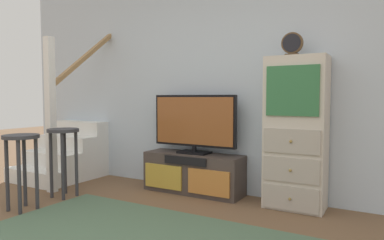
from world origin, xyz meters
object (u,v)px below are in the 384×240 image
object	(u,v)px
television	(194,122)
desk_clock	(292,44)
side_cabinet	(296,133)
media_console	(193,173)
bar_stool_near	(21,155)
bar_stool_far	(63,147)

from	to	relation	value
television	desk_clock	world-z (taller)	desk_clock
television	side_cabinet	distance (m)	1.17
media_console	desk_clock	distance (m)	1.79
bar_stool_near	bar_stool_far	distance (m)	0.52
bar_stool_near	bar_stool_far	world-z (taller)	bar_stool_far
side_cabinet	media_console	bearing A→B (deg)	-179.50
media_console	desk_clock	world-z (taller)	desk_clock
media_console	bar_stool_far	world-z (taller)	bar_stool_far
television	desk_clock	xyz separation A→B (m)	(1.12, -0.03, 0.81)
television	bar_stool_far	xyz separation A→B (m)	(-1.16, -0.89, -0.26)
desk_clock	bar_stool_near	distance (m)	2.85
side_cabinet	bar_stool_near	distance (m)	2.70
media_console	side_cabinet	world-z (taller)	side_cabinet
media_console	bar_stool_far	distance (m)	1.48
desk_clock	bar_stool_near	world-z (taller)	desk_clock
side_cabinet	desk_clock	xyz separation A→B (m)	(-0.05, -0.01, 0.87)
bar_stool_near	desk_clock	bearing A→B (deg)	31.51
desk_clock	television	bearing A→B (deg)	178.53
side_cabinet	desk_clock	bearing A→B (deg)	-162.34
media_console	bar_stool_near	bearing A→B (deg)	-129.38
desk_clock	bar_stool_far	world-z (taller)	desk_clock
television	bar_stool_near	xyz separation A→B (m)	(-1.14, -1.41, -0.27)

